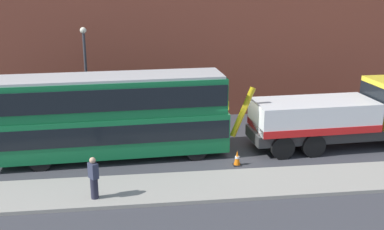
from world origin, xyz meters
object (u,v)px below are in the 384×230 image
Objects in this scene: pedestrian_onlooker at (94,178)px; street_lamp at (86,69)px; recovery_tow_truck at (346,114)px; double_decker_bus at (112,113)px; traffic_cone_near_bus at (237,158)px.

pedestrian_onlooker is 0.29× the size of street_lamp.
recovery_tow_truck is 14.32m from street_lamp.
double_decker_bus is 4.82m from pedestrian_onlooker.
street_lamp is (-7.34, 6.57, 3.13)m from traffic_cone_near_bus.
street_lamp reaches higher than traffic_cone_near_bus.
pedestrian_onlooker reaches higher than traffic_cone_near_bus.
double_decker_bus reaches higher than traffic_cone_near_bus.
street_lamp is at bearing 157.61° from recovery_tow_truck.
pedestrian_onlooker is 9.79m from street_lamp.
double_decker_bus is at bearing 177.33° from recovery_tow_truck.
street_lamp is at bearing 138.16° from traffic_cone_near_bus.
street_lamp reaches higher than recovery_tow_truck.
double_decker_bus is 1.91× the size of street_lamp.
recovery_tow_truck is at bearing -13.89° from pedestrian_onlooker.
recovery_tow_truck is 14.16× the size of traffic_cone_near_bus.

